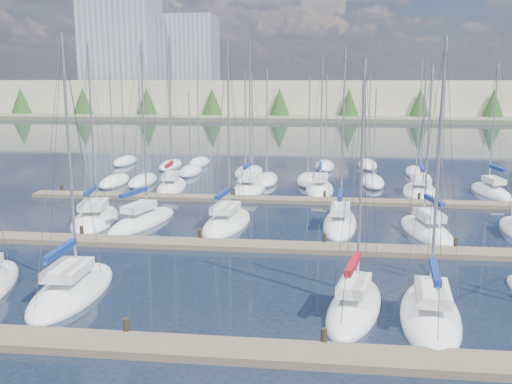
# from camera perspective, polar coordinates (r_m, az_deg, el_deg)

# --- Properties ---
(ground) EXTENTS (400.00, 400.00, 0.00)m
(ground) POSITION_cam_1_polar(r_m,az_deg,el_deg) (78.78, 3.98, 3.63)
(ground) COLOR #182131
(ground) RESTS_ON ground
(dock_near) EXTENTS (44.00, 1.93, 1.10)m
(dock_near) POSITION_cam_1_polar(r_m,az_deg,el_deg) (22.81, -3.71, -15.50)
(dock_near) COLOR #6B5E4C
(dock_near) RESTS_ON ground
(dock_mid) EXTENTS (44.00, 1.93, 1.10)m
(dock_mid) POSITION_cam_1_polar(r_m,az_deg,el_deg) (35.73, 0.39, -5.43)
(dock_mid) COLOR #6B5E4C
(dock_mid) RESTS_ON ground
(dock_far) EXTENTS (44.00, 1.93, 1.10)m
(dock_far) POSITION_cam_1_polar(r_m,az_deg,el_deg) (49.24, 2.21, -0.78)
(dock_far) COLOR #6B5E4C
(dock_far) RESTS_ON ground
(sailboat_l) EXTENTS (3.94, 8.23, 12.09)m
(sailboat_l) POSITION_cam_1_polar(r_m,az_deg,el_deg) (40.88, 16.68, -3.73)
(sailboat_l) COLOR white
(sailboat_l) RESTS_ON ground
(sailboat_k) EXTENTS (2.91, 8.84, 13.25)m
(sailboat_k) POSITION_cam_1_polar(r_m,az_deg,el_deg) (41.59, 8.40, -3.10)
(sailboat_k) COLOR white
(sailboat_k) RESTS_ON ground
(sailboat_c) EXTENTS (3.16, 8.00, 13.26)m
(sailboat_c) POSITION_cam_1_polar(r_m,az_deg,el_deg) (29.92, -17.89, -9.31)
(sailboat_c) COLOR white
(sailboat_c) RESTS_ON ground
(sailboat_e) EXTENTS (3.47, 8.30, 12.90)m
(sailboat_e) POSITION_cam_1_polar(r_m,az_deg,el_deg) (26.87, 17.03, -11.64)
(sailboat_e) COLOR white
(sailboat_e) RESTS_ON ground
(sailboat_j) EXTENTS (3.66, 8.44, 13.76)m
(sailboat_j) POSITION_cam_1_polar(r_m,az_deg,el_deg) (41.41, -2.92, -3.07)
(sailboat_j) COLOR white
(sailboat_j) RESTS_ON ground
(sailboat_q) EXTENTS (3.93, 8.99, 12.58)m
(sailboat_q) POSITION_cam_1_polar(r_m,az_deg,el_deg) (54.86, 16.07, 0.05)
(sailboat_q) COLOR white
(sailboat_q) RESTS_ON ground
(sailboat_d) EXTENTS (3.70, 7.51, 12.03)m
(sailboat_d) POSITION_cam_1_polar(r_m,az_deg,el_deg) (26.90, 9.82, -11.25)
(sailboat_d) COLOR white
(sailboat_d) RESTS_ON ground
(sailboat_n) EXTENTS (3.35, 8.54, 14.95)m
(sailboat_n) POSITION_cam_1_polar(r_m,az_deg,el_deg) (55.52, -8.43, 0.53)
(sailboat_n) COLOR white
(sailboat_n) RESTS_ON ground
(sailboat_i) EXTENTS (4.25, 8.74, 13.77)m
(sailboat_i) POSITION_cam_1_polar(r_m,az_deg,el_deg) (42.54, -11.28, -2.87)
(sailboat_i) COLOR white
(sailboat_i) RESTS_ON ground
(sailboat_r) EXTENTS (3.21, 7.91, 12.75)m
(sailboat_r) POSITION_cam_1_polar(r_m,az_deg,el_deg) (56.78, 22.46, 0.02)
(sailboat_r) COLOR white
(sailboat_r) RESTS_ON ground
(sailboat_o) EXTENTS (3.20, 8.15, 15.01)m
(sailboat_o) POSITION_cam_1_polar(r_m,az_deg,el_deg) (54.08, -0.71, 0.36)
(sailboat_o) COLOR white
(sailboat_o) RESTS_ON ground
(sailboat_h) EXTENTS (4.56, 8.60, 13.68)m
(sailboat_h) POSITION_cam_1_polar(r_m,az_deg,el_deg) (44.07, -15.79, -2.61)
(sailboat_h) COLOR white
(sailboat_h) RESTS_ON ground
(sailboat_p) EXTENTS (2.70, 7.79, 13.22)m
(sailboat_p) POSITION_cam_1_polar(r_m,az_deg,el_deg) (54.19, 6.38, 0.30)
(sailboat_p) COLOR white
(sailboat_p) RESTS_ON ground
(distant_boats) EXTENTS (36.93, 20.75, 13.30)m
(distant_boats) POSITION_cam_1_polar(r_m,az_deg,el_deg) (63.11, -0.71, 2.02)
(distant_boats) COLOR #9EA0A5
(distant_boats) RESTS_ON ground
(shoreline) EXTENTS (400.00, 60.00, 38.00)m
(shoreline) POSITION_cam_1_polar(r_m,az_deg,el_deg) (168.66, 1.01, 10.24)
(shoreline) COLOR #666B51
(shoreline) RESTS_ON ground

